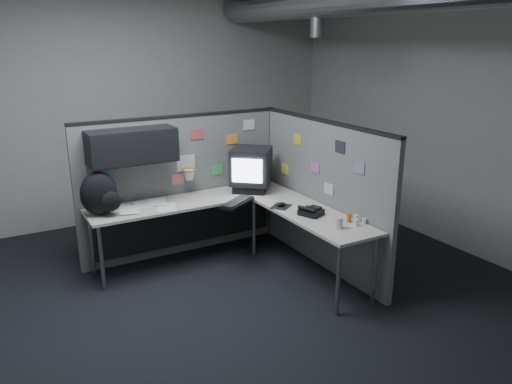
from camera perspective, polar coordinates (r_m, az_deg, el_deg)
room at (r=4.76m, az=4.32°, el=12.97°), size 5.62×5.62×3.22m
partition_back at (r=5.67m, az=-9.80°, el=2.15°), size 2.44×0.42×1.63m
partition_right at (r=5.49m, az=7.49°, el=-0.19°), size 0.07×2.23×1.63m
desk at (r=5.46m, az=-3.71°, el=-2.41°), size 2.31×2.11×0.73m
monitor at (r=5.81m, az=-0.57°, el=2.68°), size 0.62×0.62×0.50m
keyboard at (r=5.37m, az=-2.17°, el=-1.19°), size 0.49×0.40×0.04m
mouse at (r=5.30m, az=2.89°, el=-1.51°), size 0.28×0.27×0.05m
phone at (r=5.06m, az=6.28°, el=-2.23°), size 0.26×0.27×0.10m
bottles at (r=4.91m, az=11.28°, el=-3.12°), size 0.15×0.17×0.09m
cup at (r=4.75m, az=9.45°, el=-3.50°), size 0.09×0.09×0.11m
papers at (r=5.43m, az=-13.37°, el=-1.59°), size 0.77×0.64×0.02m
backpack at (r=5.22m, az=-17.40°, el=-0.24°), size 0.42×0.38×0.45m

